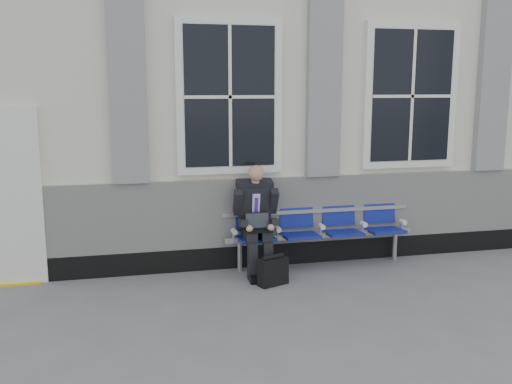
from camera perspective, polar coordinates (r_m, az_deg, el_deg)
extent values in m
plane|color=slate|center=(7.09, 17.36, -9.59)|extent=(70.00, 70.00, 0.00)
cube|color=silver|center=(9.85, 7.66, 8.79)|extent=(14.00, 4.00, 4.20)
cube|color=black|center=(8.28, 12.29, -5.36)|extent=(14.00, 0.10, 0.30)
cube|color=silver|center=(8.13, 12.49, -1.30)|extent=(14.00, 0.08, 0.90)
cube|color=gray|center=(7.15, -12.74, 10.43)|extent=(0.45, 0.14, 2.40)
cube|color=gray|center=(7.60, 6.80, 10.59)|extent=(0.45, 0.14, 2.40)
cube|color=gray|center=(8.76, 22.62, 9.85)|extent=(0.45, 0.14, 2.40)
cube|color=white|center=(7.29, -2.69, 9.48)|extent=(1.35, 0.10, 1.95)
cube|color=black|center=(7.24, -2.62, 9.48)|extent=(1.15, 0.02, 1.75)
cube|color=white|center=(8.12, 15.17, 9.24)|extent=(1.35, 0.10, 1.95)
cube|color=black|center=(8.08, 15.34, 9.23)|extent=(1.15, 0.02, 1.75)
cube|color=gold|center=(7.73, -24.07, -8.29)|extent=(0.95, 0.30, 0.02)
cube|color=#9EA0A3|center=(7.70, 6.42, -4.30)|extent=(2.60, 0.07, 0.07)
cube|color=#9EA0A3|center=(7.74, 6.18, -1.86)|extent=(2.60, 0.05, 0.05)
cylinder|color=#9EA0A3|center=(7.48, -1.64, -6.48)|extent=(0.06, 0.06, 0.39)
cylinder|color=#9EA0A3|center=(8.18, 13.71, -5.28)|extent=(0.06, 0.06, 0.39)
cube|color=navy|center=(7.37, 0.00, -4.66)|extent=(0.46, 0.42, 0.07)
cube|color=navy|center=(7.51, -0.36, -2.34)|extent=(0.46, 0.10, 0.40)
cube|color=navy|center=(7.53, 4.47, -4.38)|extent=(0.46, 0.42, 0.07)
cube|color=navy|center=(7.66, 4.03, -2.10)|extent=(0.46, 0.10, 0.40)
cube|color=navy|center=(7.72, 8.73, -4.08)|extent=(0.46, 0.42, 0.07)
cube|color=navy|center=(7.85, 8.22, -1.87)|extent=(0.46, 0.10, 0.40)
cube|color=navy|center=(7.96, 12.76, -3.78)|extent=(0.46, 0.42, 0.07)
cube|color=navy|center=(8.09, 12.19, -1.64)|extent=(0.46, 0.10, 0.40)
cylinder|color=white|center=(7.32, -2.19, -3.97)|extent=(0.07, 0.12, 0.07)
cylinder|color=white|center=(7.45, 2.20, -3.72)|extent=(0.07, 0.12, 0.07)
cylinder|color=white|center=(7.62, 6.57, -3.45)|extent=(0.07, 0.12, 0.07)
cylinder|color=white|center=(7.84, 10.71, -3.17)|extent=(0.07, 0.12, 0.07)
cylinder|color=white|center=(8.09, 14.48, -2.90)|extent=(0.07, 0.12, 0.07)
cube|color=black|center=(7.13, -0.26, -8.60)|extent=(0.12, 0.25, 0.09)
cube|color=black|center=(7.17, 1.27, -8.51)|extent=(0.12, 0.25, 0.09)
cube|color=black|center=(7.12, -0.35, -6.92)|extent=(0.12, 0.13, 0.47)
cube|color=black|center=(7.16, 1.18, -6.84)|extent=(0.12, 0.13, 0.47)
cube|color=black|center=(7.24, -0.64, -4.22)|extent=(0.15, 0.44, 0.13)
cube|color=black|center=(7.28, 0.85, -4.15)|extent=(0.15, 0.44, 0.13)
cube|color=black|center=(7.37, -0.17, -1.42)|extent=(0.42, 0.35, 0.61)
cube|color=#C2D8FF|center=(7.26, 0.00, -1.46)|extent=(0.10, 0.10, 0.34)
cube|color=#5327B6|center=(7.25, 0.01, -1.62)|extent=(0.05, 0.08, 0.29)
cube|color=black|center=(7.29, -0.13, 0.75)|extent=(0.47, 0.25, 0.14)
cylinder|color=tan|center=(7.23, -0.06, 1.22)|extent=(0.11, 0.11, 0.10)
sphere|color=tan|center=(7.16, 0.02, 1.90)|extent=(0.20, 0.20, 0.20)
cube|color=black|center=(7.23, -1.83, -1.05)|extent=(0.11, 0.28, 0.36)
cube|color=black|center=(7.31, 1.75, -0.92)|extent=(0.11, 0.28, 0.36)
cube|color=black|center=(7.11, -1.31, -3.13)|extent=(0.10, 0.30, 0.14)
cube|color=black|center=(7.18, 1.73, -3.00)|extent=(0.10, 0.30, 0.14)
sphere|color=tan|center=(7.00, -0.66, -3.68)|extent=(0.09, 0.09, 0.09)
sphere|color=tan|center=(7.05, 1.50, -3.58)|extent=(0.09, 0.09, 0.09)
cube|color=black|center=(7.11, 0.31, -3.86)|extent=(0.33, 0.24, 0.02)
cube|color=black|center=(7.19, 0.14, -2.86)|extent=(0.32, 0.10, 0.20)
cube|color=black|center=(7.19, 0.15, -2.87)|extent=(0.29, 0.08, 0.17)
cube|color=black|center=(6.98, 1.70, -7.98)|extent=(0.40, 0.28, 0.33)
cylinder|color=black|center=(6.93, 1.71, -6.53)|extent=(0.29, 0.16, 0.06)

